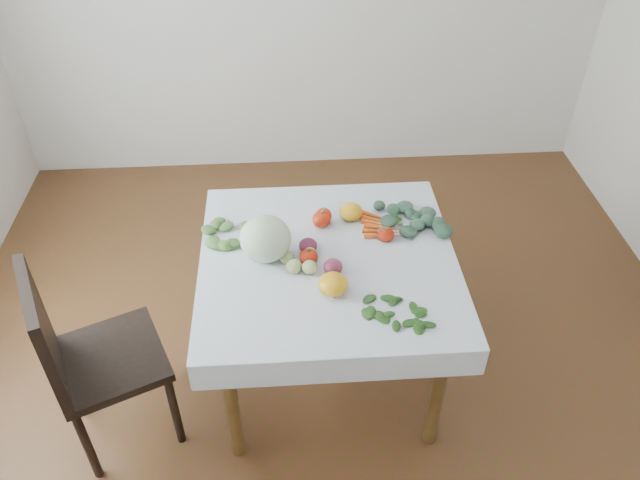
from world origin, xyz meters
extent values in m
plane|color=#58331B|center=(0.00, 0.00, 0.00)|extent=(4.00, 4.00, 0.00)
cube|color=brown|center=(0.00, 0.00, 0.73)|extent=(1.00, 1.00, 0.04)
cylinder|color=brown|center=(-0.44, -0.44, 0.35)|extent=(0.06, 0.06, 0.71)
cylinder|color=brown|center=(0.44, -0.44, 0.35)|extent=(0.06, 0.06, 0.71)
cylinder|color=brown|center=(-0.44, 0.44, 0.35)|extent=(0.06, 0.06, 0.71)
cylinder|color=brown|center=(0.44, 0.44, 0.35)|extent=(0.06, 0.06, 0.71)
cube|color=white|center=(0.00, 0.00, 0.75)|extent=(1.12, 1.12, 0.01)
cube|color=black|center=(-0.95, -0.27, 0.47)|extent=(0.58, 0.58, 0.04)
cube|color=black|center=(-1.14, -0.35, 0.74)|extent=(0.21, 0.42, 0.48)
cylinder|color=black|center=(-1.05, -0.52, 0.23)|extent=(0.04, 0.04, 0.45)
cylinder|color=black|center=(-0.70, -0.37, 0.23)|extent=(0.04, 0.04, 0.45)
cylinder|color=black|center=(-1.20, -0.17, 0.23)|extent=(0.04, 0.04, 0.45)
cylinder|color=black|center=(-0.86, -0.02, 0.23)|extent=(0.04, 0.04, 0.45)
ellipsoid|color=beige|center=(-0.27, 0.03, 0.86)|extent=(0.27, 0.27, 0.20)
ellipsoid|color=#B9220C|center=(0.00, 0.27, 0.79)|extent=(0.09, 0.09, 0.07)
ellipsoid|color=#B9220C|center=(-0.01, 0.23, 0.79)|extent=(0.10, 0.10, 0.08)
ellipsoid|color=#B9220C|center=(-0.09, -0.03, 0.79)|extent=(0.10, 0.10, 0.07)
ellipsoid|color=#B9220C|center=(0.27, 0.11, 0.79)|extent=(0.09, 0.09, 0.06)
ellipsoid|color=gold|center=(0.13, 0.28, 0.79)|extent=(0.12, 0.12, 0.08)
ellipsoid|color=gold|center=(0.00, -0.21, 0.80)|extent=(0.15, 0.15, 0.09)
ellipsoid|color=#5B1A35|center=(-0.09, 0.05, 0.79)|extent=(0.09, 0.09, 0.07)
ellipsoid|color=#5B1A35|center=(0.01, -0.09, 0.79)|extent=(0.09, 0.09, 0.07)
ellipsoid|color=#C3CF77|center=(-0.12, -0.04, 0.78)|extent=(0.05, 0.05, 0.05)
ellipsoid|color=#C3CF77|center=(-0.15, -0.03, 0.78)|extent=(0.05, 0.05, 0.05)
ellipsoid|color=#C3CF77|center=(-0.12, -0.06, 0.78)|extent=(0.05, 0.05, 0.05)
ellipsoid|color=#C3CF77|center=(-0.11, -0.01, 0.78)|extent=(0.05, 0.05, 0.05)
ellipsoid|color=#C3CF77|center=(-0.19, -0.05, 0.78)|extent=(0.05, 0.05, 0.05)
ellipsoid|color=#C3CF77|center=(-0.07, -0.06, 0.78)|extent=(0.05, 0.05, 0.05)
cone|color=orange|center=(0.26, 0.27, 0.77)|extent=(0.17, 0.11, 0.03)
cone|color=orange|center=(0.26, 0.24, 0.77)|extent=(0.17, 0.10, 0.03)
cone|color=orange|center=(0.26, 0.21, 0.77)|extent=(0.18, 0.08, 0.03)
cone|color=orange|center=(0.26, 0.18, 0.77)|extent=(0.18, 0.07, 0.03)
cone|color=orange|center=(0.26, 0.15, 0.77)|extent=(0.18, 0.06, 0.03)
cone|color=orange|center=(0.26, 0.12, 0.77)|extent=(0.18, 0.04, 0.03)
ellipsoid|color=#3A604B|center=(0.42, 0.23, 0.78)|extent=(0.07, 0.07, 0.04)
ellipsoid|color=#3A604B|center=(0.37, 0.24, 0.78)|extent=(0.07, 0.07, 0.04)
ellipsoid|color=#3A604B|center=(0.40, 0.19, 0.78)|extent=(0.07, 0.07, 0.04)
ellipsoid|color=#3A604B|center=(0.42, 0.26, 0.78)|extent=(0.07, 0.07, 0.04)
ellipsoid|color=#3A604B|center=(0.34, 0.21, 0.78)|extent=(0.07, 0.07, 0.04)
ellipsoid|color=#3A604B|center=(0.46, 0.20, 0.78)|extent=(0.07, 0.07, 0.04)
ellipsoid|color=#3A604B|center=(0.37, 0.29, 0.78)|extent=(0.07, 0.07, 0.04)
ellipsoid|color=#3A604B|center=(0.36, 0.16, 0.78)|extent=(0.07, 0.07, 0.04)
ellipsoid|color=#3A604B|center=(0.49, 0.26, 0.78)|extent=(0.07, 0.07, 0.04)
ellipsoid|color=#3A604B|center=(0.29, 0.25, 0.78)|extent=(0.07, 0.07, 0.04)
ellipsoid|color=#3A604B|center=(0.46, 0.14, 0.78)|extent=(0.07, 0.07, 0.04)
ellipsoid|color=#3A604B|center=(0.42, 0.33, 0.78)|extent=(0.07, 0.07, 0.04)
ellipsoid|color=#3A604B|center=(0.28, 0.16, 0.78)|extent=(0.07, 0.07, 0.04)
ellipsoid|color=#3A604B|center=(0.55, 0.21, 0.78)|extent=(0.07, 0.07, 0.04)
ellipsoid|color=#25531A|center=(0.27, -0.35, 0.76)|extent=(0.06, 0.04, 0.01)
ellipsoid|color=#25531A|center=(0.23, -0.35, 0.76)|extent=(0.06, 0.04, 0.01)
ellipsoid|color=#25531A|center=(0.26, -0.38, 0.76)|extent=(0.06, 0.04, 0.01)
ellipsoid|color=#25531A|center=(0.26, -0.33, 0.76)|extent=(0.06, 0.04, 0.01)
ellipsoid|color=#25531A|center=(0.21, -0.37, 0.76)|extent=(0.06, 0.04, 0.01)
ellipsoid|color=#25531A|center=(0.30, -0.37, 0.76)|extent=(0.06, 0.04, 0.01)
ellipsoid|color=#25531A|center=(0.22, -0.31, 0.76)|extent=(0.06, 0.04, 0.01)
ellipsoid|color=#25531A|center=(0.23, -0.41, 0.76)|extent=(0.06, 0.04, 0.01)
ellipsoid|color=#25531A|center=(0.31, -0.32, 0.76)|extent=(0.06, 0.04, 0.01)
ellipsoid|color=#25531A|center=(0.17, -0.35, 0.76)|extent=(0.06, 0.04, 0.01)
ellipsoid|color=#25531A|center=(0.30, -0.41, 0.76)|extent=(0.06, 0.04, 0.01)
ellipsoid|color=#25531A|center=(0.25, -0.28, 0.76)|extent=(0.06, 0.04, 0.01)
ellipsoid|color=#25531A|center=(0.18, -0.41, 0.76)|extent=(0.06, 0.04, 0.01)
ellipsoid|color=#25531A|center=(0.36, -0.35, 0.76)|extent=(0.06, 0.04, 0.01)
ellipsoid|color=#25531A|center=(0.16, -0.29, 0.76)|extent=(0.06, 0.04, 0.01)
ellipsoid|color=#25531A|center=(0.26, -0.46, 0.76)|extent=(0.06, 0.04, 0.01)
ellipsoid|color=#25531A|center=(0.32, -0.27, 0.76)|extent=(0.06, 0.04, 0.01)
ellipsoid|color=#53863D|center=(-0.40, 0.19, 0.77)|extent=(0.06, 0.06, 0.03)
ellipsoid|color=#53863D|center=(-0.44, 0.20, 0.77)|extent=(0.06, 0.06, 0.03)
ellipsoid|color=#53863D|center=(-0.40, 0.16, 0.77)|extent=(0.06, 0.06, 0.03)
ellipsoid|color=#53863D|center=(-0.40, 0.22, 0.77)|extent=(0.06, 0.06, 0.03)
ellipsoid|color=#53863D|center=(-0.46, 0.17, 0.77)|extent=(0.06, 0.06, 0.03)
ellipsoid|color=#53863D|center=(-0.35, 0.17, 0.77)|extent=(0.06, 0.06, 0.03)
ellipsoid|color=#53863D|center=(-0.45, 0.24, 0.77)|extent=(0.06, 0.06, 0.03)
ellipsoid|color=#53863D|center=(-0.43, 0.12, 0.77)|extent=(0.06, 0.06, 0.03)
ellipsoid|color=#53863D|center=(-0.34, 0.23, 0.77)|extent=(0.06, 0.06, 0.03)
ellipsoid|color=#53863D|center=(-0.51, 0.19, 0.77)|extent=(0.06, 0.06, 0.03)
ellipsoid|color=#53863D|center=(-0.34, 0.12, 0.77)|extent=(0.06, 0.06, 0.03)
ellipsoid|color=#53863D|center=(-0.41, 0.28, 0.77)|extent=(0.06, 0.06, 0.03)
ellipsoid|color=#53863D|center=(-0.50, 0.11, 0.77)|extent=(0.06, 0.06, 0.03)
camera|label=1|loc=(-0.18, -2.05, 2.56)|focal=35.00mm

